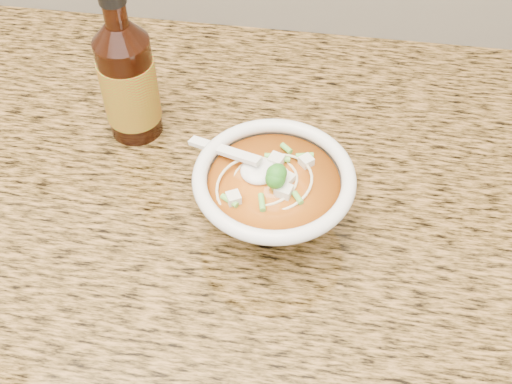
# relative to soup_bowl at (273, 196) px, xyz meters

# --- Properties ---
(cabinet) EXTENTS (4.00, 0.65, 0.86)m
(cabinet) POSITION_rel_soup_bowl_xyz_m (-0.27, 0.07, -0.51)
(cabinet) COLOR #362010
(cabinet) RESTS_ON ground
(counter_slab) EXTENTS (4.00, 0.68, 0.04)m
(counter_slab) POSITION_rel_soup_bowl_xyz_m (-0.27, 0.07, -0.06)
(counter_slab) COLOR olive
(counter_slab) RESTS_ON cabinet
(soup_bowl) EXTENTS (0.20, 0.18, 0.10)m
(soup_bowl) POSITION_rel_soup_bowl_xyz_m (0.00, 0.00, 0.00)
(soup_bowl) COLOR white
(soup_bowl) RESTS_ON counter_slab
(hot_sauce_bottle) EXTENTS (0.07, 0.07, 0.21)m
(hot_sauce_bottle) POSITION_rel_soup_bowl_xyz_m (-0.20, 0.13, 0.04)
(hot_sauce_bottle) COLOR #331207
(hot_sauce_bottle) RESTS_ON counter_slab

